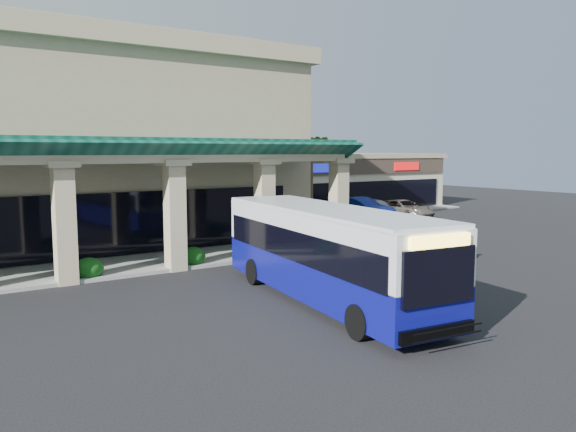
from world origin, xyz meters
TOP-DOWN VIEW (x-y plane):
  - ground at (0.00, 0.00)m, footprint 110.00×110.00m
  - main_building at (-8.00, 16.00)m, footprint 30.80×14.80m
  - arcade at (-8.00, 6.80)m, footprint 30.00×6.20m
  - strip_mall at (18.00, 24.00)m, footprint 22.50×12.50m
  - palm_0 at (8.50, 11.00)m, footprint 2.40×2.40m
  - palm_1 at (9.50, 14.00)m, footprint 2.40×2.40m
  - broadleaf_tree at (7.50, 19.00)m, footprint 2.60×2.60m
  - transit_bus at (-0.77, -2.42)m, footprint 4.15×11.81m
  - pedestrian at (8.06, -0.88)m, footprint 0.51×0.68m
  - car_silver at (11.43, 14.76)m, footprint 3.25×5.16m
  - car_white at (15.16, 13.78)m, footprint 2.79×5.51m
  - car_red at (17.30, 14.48)m, footprint 2.59×5.03m
  - car_gray at (18.90, 13.19)m, footprint 2.69×5.25m

SIDE VIEW (x-z plane):
  - ground at x=0.00m, z-range 0.00..0.00m
  - car_red at x=17.30m, z-range 0.00..1.39m
  - car_gray at x=18.90m, z-range 0.00..1.42m
  - car_silver at x=11.43m, z-range 0.00..1.64m
  - pedestrian at x=8.06m, z-range 0.00..1.68m
  - car_white at x=15.16m, z-range 0.00..1.73m
  - transit_bus at x=-0.77m, z-range 0.00..3.23m
  - broadleaf_tree at x=7.50m, z-range 0.00..4.81m
  - strip_mall at x=18.00m, z-range 0.00..4.90m
  - arcade at x=-8.00m, z-range 0.00..5.70m
  - palm_1 at x=9.50m, z-range 0.00..5.80m
  - palm_0 at x=8.50m, z-range 0.00..6.60m
  - main_building at x=-8.00m, z-range 0.00..11.35m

